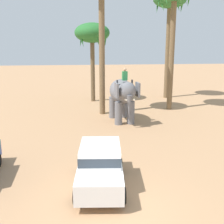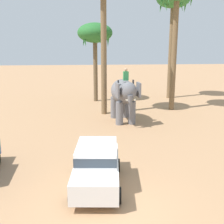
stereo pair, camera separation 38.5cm
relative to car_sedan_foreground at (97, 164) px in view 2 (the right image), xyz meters
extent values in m
plane|color=tan|center=(0.39, -1.47, -0.93)|extent=(120.00, 120.00, 0.00)
cube|color=white|center=(0.00, -0.04, -0.25)|extent=(2.05, 4.23, 0.76)
cube|color=white|center=(0.01, 0.06, 0.45)|extent=(1.74, 2.23, 0.64)
cube|color=#2D3842|center=(0.01, 0.06, 0.45)|extent=(1.76, 2.25, 0.35)
cylinder|color=black|center=(0.73, -1.38, -0.63)|extent=(0.23, 0.61, 0.60)
cylinder|color=black|center=(-0.96, -1.23, -0.63)|extent=(0.23, 0.61, 0.60)
cylinder|color=black|center=(0.95, 1.16, -0.63)|extent=(0.23, 0.61, 0.60)
cylinder|color=black|center=(-0.74, 1.30, -0.63)|extent=(0.23, 0.61, 0.60)
ellipsoid|color=slate|center=(2.15, 9.52, 1.22)|extent=(1.93, 3.26, 1.70)
cylinder|color=slate|center=(2.69, 8.65, -0.13)|extent=(0.52, 0.52, 1.60)
cylinder|color=slate|center=(1.82, 8.55, -0.13)|extent=(0.52, 0.52, 1.60)
cylinder|color=slate|center=(2.49, 10.50, -0.13)|extent=(0.52, 0.52, 1.60)
cylinder|color=slate|center=(1.61, 10.40, -0.13)|extent=(0.52, 0.52, 1.60)
ellipsoid|color=slate|center=(2.33, 7.91, 1.52)|extent=(1.20, 1.12, 1.20)
cube|color=slate|center=(3.04, 8.08, 1.57)|extent=(0.21, 0.81, 0.96)
cube|color=slate|center=(1.61, 7.93, 1.57)|extent=(0.21, 0.81, 0.96)
cone|color=slate|center=(2.38, 7.46, 0.52)|extent=(0.40, 0.40, 1.60)
cone|color=beige|center=(2.63, 7.54, 1.02)|extent=(0.18, 0.57, 0.21)
cone|color=beige|center=(2.12, 7.48, 1.02)|extent=(0.18, 0.57, 0.21)
cube|color=#338C4C|center=(2.25, 8.68, 2.42)|extent=(0.36, 0.28, 0.60)
sphere|color=tan|center=(2.25, 8.68, 2.84)|extent=(0.22, 0.22, 0.22)
cylinder|color=#333338|center=(2.76, 8.73, 1.87)|extent=(0.12, 0.12, 0.55)
cylinder|color=#333338|center=(1.73, 8.62, 1.87)|extent=(0.12, 0.12, 0.55)
cylinder|color=brown|center=(6.67, 12.70, 3.72)|extent=(0.43, 0.43, 9.31)
cylinder|color=brown|center=(0.41, 16.72, 2.14)|extent=(0.39, 0.39, 6.14)
ellipsoid|color=#286B2D|center=(0.41, 16.72, 5.41)|extent=(3.20, 3.20, 1.80)
cone|color=#286B2D|center=(1.61, 16.72, 4.91)|extent=(0.40, 0.92, 1.64)
cone|color=#286B2D|center=(0.78, 17.86, 4.91)|extent=(0.91, 0.57, 1.67)
cone|color=#286B2D|center=(-0.56, 17.43, 4.91)|extent=(0.73, 0.83, 1.69)
cone|color=#286B2D|center=(-0.56, 16.02, 4.91)|extent=(0.73, 0.83, 1.69)
cone|color=#286B2D|center=(0.78, 15.58, 4.91)|extent=(0.91, 0.57, 1.67)
cylinder|color=brown|center=(7.82, 17.67, 3.72)|extent=(0.43, 0.43, 9.29)
cone|color=#337A38|center=(9.02, 17.67, 8.06)|extent=(0.40, 0.92, 1.64)
cone|color=#337A38|center=(8.19, 18.81, 8.06)|extent=(0.91, 0.57, 1.67)
cone|color=#337A38|center=(6.85, 18.38, 8.06)|extent=(0.73, 0.83, 1.69)
cone|color=#337A38|center=(6.85, 16.97, 8.06)|extent=(0.73, 0.83, 1.69)
cone|color=#337A38|center=(8.19, 16.53, 8.06)|extent=(0.91, 0.57, 1.67)
cylinder|color=brown|center=(0.93, 11.71, 4.02)|extent=(0.44, 0.44, 9.90)
camera|label=1|loc=(-0.65, -10.63, 4.77)|focal=46.55mm
camera|label=2|loc=(-0.27, -10.67, 4.77)|focal=46.55mm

